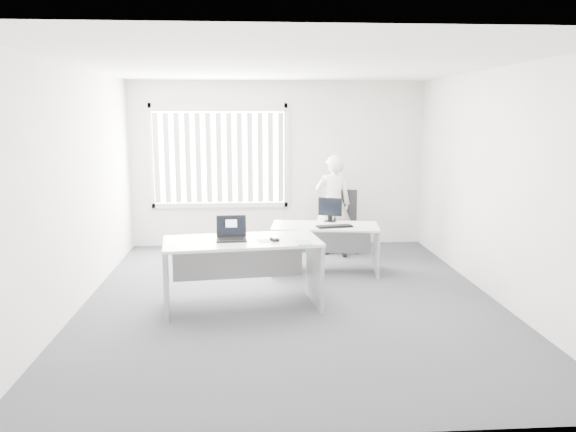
{
  "coord_description": "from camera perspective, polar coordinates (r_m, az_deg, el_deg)",
  "views": [
    {
      "loc": [
        -0.49,
        -6.6,
        2.24
      ],
      "look_at": [
        -0.03,
        0.15,
        1.01
      ],
      "focal_mm": 35.0,
      "sensor_mm": 36.0,
      "label": 1
    }
  ],
  "objects": [
    {
      "name": "wall_front",
      "position": [
        3.73,
        3.71,
        -2.78
      ],
      "size": [
        5.0,
        0.02,
        2.8
      ],
      "primitive_type": "cube",
      "color": "white",
      "rests_on": "ground"
    },
    {
      "name": "desk_far",
      "position": [
        8.05,
        3.78,
        -2.27
      ],
      "size": [
        1.59,
        0.9,
        0.69
      ],
      "rotation": [
        0.0,
        0.0,
        -0.13
      ],
      "color": "silver",
      "rests_on": "ground"
    },
    {
      "name": "monitor",
      "position": [
        8.25,
        4.3,
        0.63
      ],
      "size": [
        0.37,
        0.23,
        0.35
      ],
      "primitive_type": null,
      "rotation": [
        0.0,
        0.0,
        -0.38
      ],
      "color": "black",
      "rests_on": "desk_far"
    },
    {
      "name": "paper_sheet",
      "position": [
        6.45,
        -1.66,
        -2.5
      ],
      "size": [
        0.37,
        0.3,
        0.0
      ],
      "primitive_type": "cube",
      "rotation": [
        0.0,
        0.0,
        0.29
      ],
      "color": "white",
      "rests_on": "desk_near"
    },
    {
      "name": "mouse",
      "position": [
        6.42,
        -1.38,
        -2.34
      ],
      "size": [
        0.11,
        0.14,
        0.05
      ],
      "primitive_type": null,
      "rotation": [
        0.0,
        0.0,
        0.38
      ],
      "color": "#B1B0B3",
      "rests_on": "paper_sheet"
    },
    {
      "name": "desk_near",
      "position": [
        6.56,
        -4.69,
        -4.36
      ],
      "size": [
        1.87,
        1.05,
        0.81
      ],
      "rotation": [
        0.0,
        0.0,
        0.12
      ],
      "color": "silver",
      "rests_on": "ground"
    },
    {
      "name": "ground",
      "position": [
        6.99,
        0.3,
        -8.43
      ],
      "size": [
        6.0,
        6.0,
        0.0
      ],
      "primitive_type": "plane",
      "color": "#53545B",
      "rests_on": "ground"
    },
    {
      "name": "keyboard",
      "position": [
        7.87,
        4.75,
        -1.06
      ],
      "size": [
        0.52,
        0.25,
        0.02
      ],
      "primitive_type": "cube",
      "rotation": [
        0.0,
        0.0,
        0.18
      ],
      "color": "black",
      "rests_on": "desk_far"
    },
    {
      "name": "wall_right",
      "position": [
        7.29,
        20.33,
        3.01
      ],
      "size": [
        0.02,
        6.0,
        2.8
      ],
      "primitive_type": "cube",
      "color": "white",
      "rests_on": "ground"
    },
    {
      "name": "blinds",
      "position": [
        9.54,
        -7.02,
        5.86
      ],
      "size": [
        2.2,
        0.1,
        1.5
      ],
      "primitive_type": null,
      "color": "silver",
      "rests_on": "wall_back"
    },
    {
      "name": "laptop",
      "position": [
        6.45,
        -5.78,
        -1.33
      ],
      "size": [
        0.36,
        0.32,
        0.27
      ],
      "primitive_type": null,
      "rotation": [
        0.0,
        0.0,
        0.03
      ],
      "color": "black",
      "rests_on": "desk_near"
    },
    {
      "name": "ceiling",
      "position": [
        6.64,
        0.32,
        15.1
      ],
      "size": [
        5.0,
        6.0,
        0.02
      ],
      "primitive_type": "cube",
      "color": "white",
      "rests_on": "wall_back"
    },
    {
      "name": "booklet",
      "position": [
        6.32,
        1.65,
        -2.73
      ],
      "size": [
        0.17,
        0.23,
        0.01
      ],
      "primitive_type": "cube",
      "rotation": [
        0.0,
        0.0,
        0.06
      ],
      "color": "white",
      "rests_on": "desk_near"
    },
    {
      "name": "wall_back",
      "position": [
        9.65,
        -1.01,
        5.27
      ],
      "size": [
        5.0,
        0.02,
        2.8
      ],
      "primitive_type": "cube",
      "color": "white",
      "rests_on": "ground"
    },
    {
      "name": "person",
      "position": [
        9.16,
        4.61,
        1.21
      ],
      "size": [
        0.6,
        0.41,
        1.61
      ],
      "primitive_type": "imported",
      "rotation": [
        0.0,
        0.0,
        3.18
      ],
      "color": "white",
      "rests_on": "ground"
    },
    {
      "name": "office_chair",
      "position": [
        9.26,
        5.52,
        -1.76
      ],
      "size": [
        0.73,
        0.73,
        1.02
      ],
      "rotation": [
        0.0,
        0.0,
        -0.31
      ],
      "color": "black",
      "rests_on": "ground"
    },
    {
      "name": "window",
      "position": [
        9.6,
        -7.0,
        6.07
      ],
      "size": [
        2.32,
        0.06,
        1.76
      ],
      "primitive_type": "cube",
      "color": "silver",
      "rests_on": "wall_back"
    },
    {
      "name": "wall_left",
      "position": [
        6.95,
        -20.73,
        2.66
      ],
      "size": [
        0.02,
        6.0,
        2.8
      ],
      "primitive_type": "cube",
      "color": "white",
      "rests_on": "ground"
    }
  ]
}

